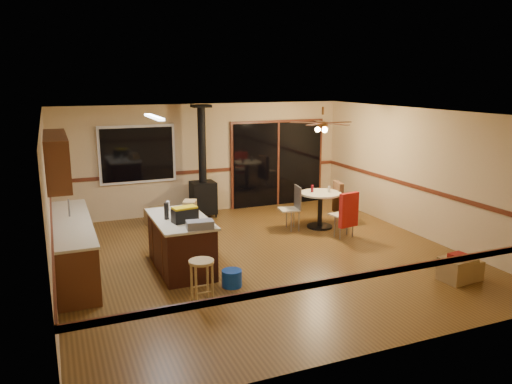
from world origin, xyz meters
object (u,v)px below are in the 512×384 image
box_under_window (157,216)px  wood_stove (203,186)px  toolbox_grey (200,225)px  bar_stool (202,282)px  dining_table (320,204)px  blue_bucket (232,278)px  box_corner_b (467,270)px  kitchen_island (181,243)px  chair_right (339,198)px  toolbox_black (185,215)px  chair_near (348,210)px  box_corner_a (457,269)px

box_under_window → wood_stove: bearing=11.8°
toolbox_grey → bar_stool: size_ratio=0.62×
dining_table → bar_stool: bearing=-142.2°
wood_stove → dining_table: bearing=-41.1°
blue_bucket → box_under_window: size_ratio=0.68×
dining_table → box_corner_b: bearing=-77.5°
toolbox_grey → kitchen_island: bearing=100.8°
box_under_window → blue_bucket: bearing=-84.4°
toolbox_grey → chair_right: (3.77, 2.03, -0.37)m
wood_stove → toolbox_black: 3.57m
box_under_window → toolbox_grey: bearing=-90.5°
blue_bucket → dining_table: size_ratio=0.36×
wood_stove → toolbox_grey: bearing=-107.1°
toolbox_grey → blue_bucket: toolbox_grey is taller
dining_table → chair_right: size_ratio=1.27×
toolbox_grey → dining_table: (3.25, 1.95, -0.43)m
toolbox_grey → box_under_window: 3.62m
wood_stove → bar_stool: 4.72m
chair_near → chair_right: size_ratio=1.00×
blue_bucket → dining_table: 3.65m
dining_table → toolbox_grey: bearing=-149.1°
toolbox_black → dining_table: size_ratio=0.46×
toolbox_grey → blue_bucket: 0.98m
box_under_window → box_corner_a: bearing=-52.8°
blue_bucket → chair_right: (3.36, 2.34, 0.47)m
chair_right → bar_stool: bearing=-145.2°
kitchen_island → box_under_window: size_ratio=3.60×
box_corner_a → box_corner_b: (0.19, -0.02, -0.03)m
chair_right → box_under_window: (-3.74, 1.50, -0.41)m
blue_bucket → chair_near: size_ratio=0.45×
toolbox_black → box_corner_b: bearing=-25.3°
toolbox_grey → box_corner_b: toolbox_grey is taller
kitchen_island → bar_stool: 1.45m
toolbox_grey → toolbox_black: toolbox_black is taller
toolbox_black → bar_stool: (-0.08, -1.18, -0.68)m
wood_stove → toolbox_black: wood_stove is taller
toolbox_grey → box_under_window: bearing=89.5°
toolbox_black → chair_near: bearing=9.9°
chair_near → kitchen_island: bearing=-174.4°
box_corner_a → toolbox_grey: bearing=158.9°
kitchen_island → blue_bucket: size_ratio=5.32×
bar_stool → toolbox_grey: bearing=74.7°
toolbox_black → chair_near: (3.50, 0.61, -0.41)m
chair_near → box_corner_b: 2.67m
toolbox_black → dining_table: 3.72m
chair_near → box_corner_a: size_ratio=1.40×
chair_near → box_under_window: 4.18m
bar_stool → dining_table: bearing=37.8°
kitchen_island → wood_stove: (1.30, 3.05, 0.28)m
kitchen_island → chair_right: chair_right is taller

